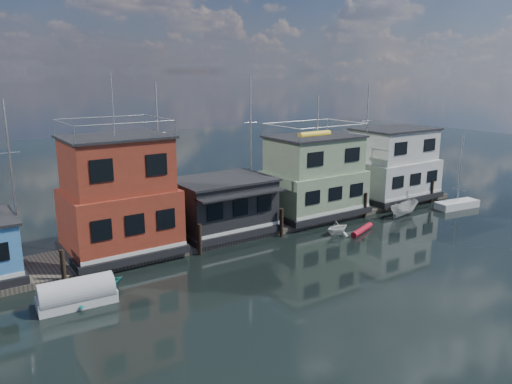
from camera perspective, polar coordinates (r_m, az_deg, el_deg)
ground at (r=30.02m, az=9.00°, el=-10.73°), size 160.00×160.00×0.00m
dock at (r=38.92m, az=-3.12°, el=-4.51°), size 48.00×5.00×0.40m
houseboat_red at (r=34.43m, az=-15.41°, el=-0.64°), size 7.40×5.90×11.86m
houseboat_dark at (r=38.03m, az=-3.79°, el=-1.47°), size 7.40×6.10×4.06m
houseboat_green at (r=42.89m, az=6.60°, el=1.76°), size 8.40×5.90×7.03m
houseboat_white at (r=49.89m, az=15.37°, el=3.02°), size 8.40×5.90×6.66m
pilings at (r=36.21m, az=-1.30°, el=-4.39°), size 42.28×0.28×2.20m
background_masts at (r=45.10m, az=-1.96°, el=5.01°), size 36.40×0.16×12.00m
dinghy_teal at (r=29.96m, az=-18.32°, el=-10.46°), size 4.59×3.69×0.84m
dinghy_white at (r=39.08m, az=9.26°, el=-4.02°), size 2.30×2.02×1.15m
red_kayak at (r=39.96m, az=12.02°, el=-4.25°), size 3.16×1.61×0.47m
motorboat at (r=45.30m, az=16.57°, el=-1.86°), size 3.43×1.48×1.29m
tarp_runabout at (r=29.03m, az=-19.80°, el=-10.96°), size 4.16×1.91×1.64m
day_sailer at (r=49.61m, az=21.99°, el=-1.26°), size 4.47×2.02×6.81m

